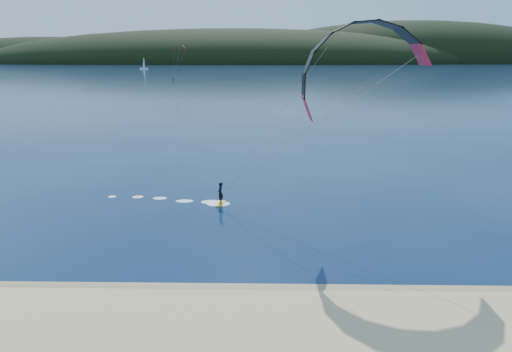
# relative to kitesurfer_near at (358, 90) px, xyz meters

# --- Properties ---
(wet_sand) EXTENTS (220.00, 2.50, 0.10)m
(wet_sand) POSITION_rel_kitesurfer_near_xyz_m (-10.21, -10.36, -9.75)
(wet_sand) COLOR #856B4D
(wet_sand) RESTS_ON ground
(headland) EXTENTS (1200.00, 310.00, 140.00)m
(headland) POSITION_rel_kitesurfer_near_xyz_m (-9.58, 730.43, -9.80)
(headland) COLOR black
(headland) RESTS_ON ground
(kitesurfer_near) EXTENTS (25.87, 7.36, 15.23)m
(kitesurfer_near) POSITION_rel_kitesurfer_near_xyz_m (0.00, 0.00, 0.00)
(kitesurfer_near) COLOR yellow
(kitesurfer_near) RESTS_ON ground
(kitesurfer_far) EXTENTS (8.19, 5.36, 16.40)m
(kitesurfer_far) POSITION_rel_kitesurfer_near_xyz_m (-47.51, 186.42, 4.45)
(kitesurfer_far) COLOR yellow
(kitesurfer_far) RESTS_ON ground
(sailboat) EXTENTS (7.75, 4.95, 10.95)m
(sailboat) POSITION_rel_kitesurfer_near_xyz_m (-119.72, 386.24, -8.99)
(sailboat) COLOR white
(sailboat) RESTS_ON ground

